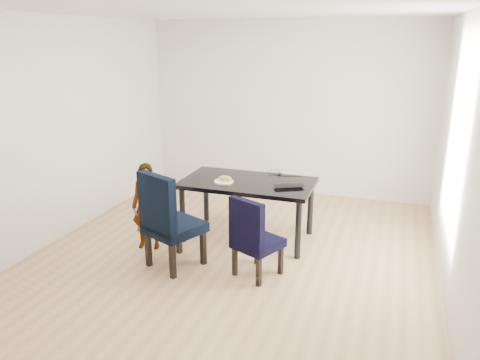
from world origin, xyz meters
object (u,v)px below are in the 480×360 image
(dining_table, at_px, (248,210))
(chair_left, at_px, (175,219))
(child, at_px, (148,207))
(chair_right, at_px, (258,236))
(laptop, at_px, (288,185))
(plate, at_px, (224,181))

(dining_table, distance_m, chair_left, 1.11)
(dining_table, relative_size, chair_left, 1.46)
(child, bearing_deg, chair_left, -45.12)
(chair_right, bearing_deg, dining_table, 138.96)
(dining_table, xyz_separation_m, chair_right, (0.40, -0.89, 0.07))
(child, distance_m, laptop, 1.68)
(child, xyz_separation_m, laptop, (1.55, 0.60, 0.24))
(chair_left, height_order, child, chair_left)
(chair_left, height_order, laptop, chair_left)
(chair_left, distance_m, child, 0.60)
(plate, xyz_separation_m, laptop, (0.78, 0.08, 0.01))
(dining_table, relative_size, chair_right, 1.80)
(laptop, bearing_deg, plate, -21.51)
(dining_table, bearing_deg, chair_left, -118.47)
(chair_left, xyz_separation_m, plate, (0.26, 0.83, 0.21))
(dining_table, height_order, plate, plate)
(chair_left, bearing_deg, child, 172.20)
(dining_table, bearing_deg, child, -147.88)
(plate, bearing_deg, dining_table, 26.60)
(chair_left, height_order, plate, chair_left)
(chair_right, bearing_deg, child, -164.64)
(chair_left, bearing_deg, chair_right, 28.78)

